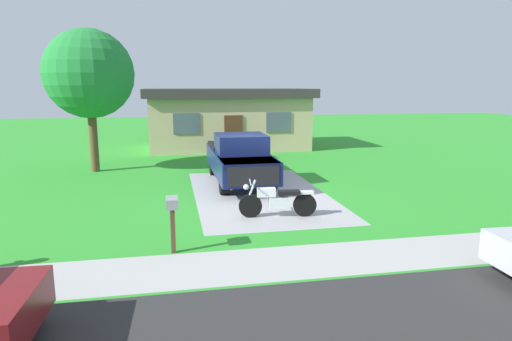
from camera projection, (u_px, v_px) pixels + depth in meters
ground_plane at (260, 194)px, 15.21m from camera, size 80.00×80.00×0.00m
driveway_pad at (260, 194)px, 15.21m from camera, size 4.46×8.05×0.01m
sidewalk_strip at (316, 260)px, 9.43m from camera, size 36.00×1.80×0.01m
motorcycle at (277, 201)px, 12.46m from camera, size 2.21×0.70×1.09m
pickup_truck at (239, 158)px, 16.90m from camera, size 2.03×5.64×1.90m
mailbox at (172, 210)px, 9.66m from camera, size 0.26×0.48×1.26m
shade_tree at (89, 74)px, 18.47m from camera, size 3.72×3.72×6.02m
neighbor_house at (227, 118)px, 26.29m from camera, size 9.60×5.60×3.50m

